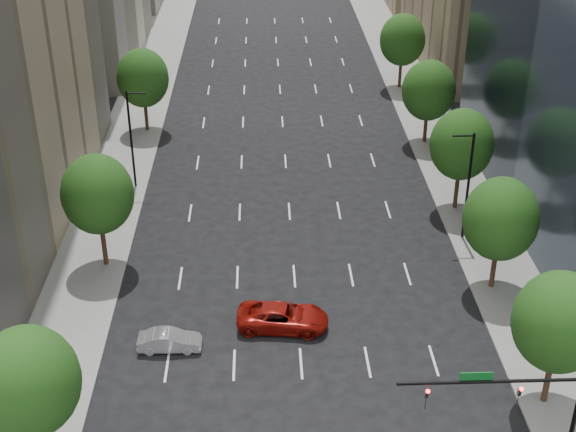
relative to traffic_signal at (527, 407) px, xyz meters
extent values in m
cube|color=slate|center=(-26.03, 30.00, -5.10)|extent=(6.00, 200.00, 0.15)
cube|color=slate|center=(4.97, 30.00, -5.10)|extent=(6.00, 200.00, 0.15)
cylinder|color=#382316|center=(3.47, 6.00, -3.17)|extent=(0.36, 0.36, 4.00)
ellipsoid|color=#103B11|center=(3.47, 6.00, 0.59)|extent=(5.20, 5.20, 5.98)
cylinder|color=#382316|center=(3.47, 18.00, -3.22)|extent=(0.36, 0.36, 3.90)
ellipsoid|color=#103B11|center=(3.47, 18.00, 0.44)|extent=(5.20, 5.20, 5.98)
cylinder|color=#382316|center=(3.47, 30.00, -3.12)|extent=(0.36, 0.36, 4.10)
ellipsoid|color=#103B11|center=(3.47, 30.00, 0.73)|extent=(5.20, 5.20, 5.98)
cylinder|color=#382316|center=(3.47, 44.00, -3.27)|extent=(0.36, 0.36, 3.80)
ellipsoid|color=#103B11|center=(3.47, 44.00, 0.30)|extent=(5.20, 5.20, 5.98)
cylinder|color=#382316|center=(3.47, 60.00, -3.17)|extent=(0.36, 0.36, 4.00)
ellipsoid|color=#103B11|center=(3.47, 60.00, 0.59)|extent=(5.20, 5.20, 5.98)
ellipsoid|color=#103B11|center=(-24.53, 2.00, 0.59)|extent=(5.20, 5.20, 5.98)
cylinder|color=#382316|center=(-24.53, 22.00, -3.10)|extent=(0.36, 0.36, 4.15)
ellipsoid|color=#103B11|center=(-24.53, 22.00, 0.80)|extent=(5.20, 5.20, 5.98)
cylinder|color=#382316|center=(-24.53, 48.00, -3.20)|extent=(0.36, 0.36, 3.95)
ellipsoid|color=#103B11|center=(-24.53, 48.00, 0.52)|extent=(5.20, 5.20, 5.98)
cylinder|color=black|center=(2.97, 25.00, -0.67)|extent=(0.20, 0.20, 9.00)
cylinder|color=black|center=(2.17, 25.00, 3.63)|extent=(1.60, 0.14, 0.14)
cylinder|color=black|center=(-24.03, 35.00, -0.67)|extent=(0.20, 0.20, 9.00)
cylinder|color=black|center=(-23.23, 35.00, 3.63)|extent=(1.60, 0.14, 0.14)
cylinder|color=black|center=(2.47, 0.00, -1.67)|extent=(0.24, 0.24, 7.00)
cylinder|color=black|center=(-2.03, 0.00, 1.63)|extent=(9.00, 0.18, 0.18)
imported|color=black|center=(-0.53, 0.00, 1.08)|extent=(0.18, 0.22, 1.10)
imported|color=black|center=(-5.03, 0.00, 1.08)|extent=(0.18, 0.22, 1.10)
sphere|color=#FF0C07|center=(-0.53, -0.18, 1.28)|extent=(0.20, 0.20, 0.20)
sphere|color=#FF0C07|center=(-5.03, -0.18, 1.28)|extent=(0.20, 0.20, 0.20)
cube|color=#0C591E|center=(-2.73, 0.00, 1.98)|extent=(1.60, 0.06, 0.45)
imported|color=#A9A9AF|center=(-18.81, 11.75, -4.51)|extent=(4.05, 1.44, 1.33)
imported|color=maroon|center=(-11.56, 13.81, -4.34)|extent=(6.28, 3.38, 1.68)
camera|label=1|loc=(-12.73, -29.47, 27.00)|focal=50.20mm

